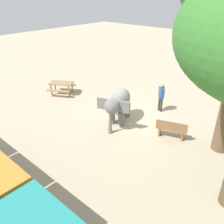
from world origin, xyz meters
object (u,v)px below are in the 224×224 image
feed_bucket (124,101)px  picnic_table_near (61,85)px  person_handler (161,95)px  wooden_bench (171,129)px  elephant (118,103)px

feed_bucket → picnic_table_near: bearing=21.6°
person_handler → wooden_bench: person_handler is taller
elephant → wooden_bench: 2.88m
elephant → person_handler: (-0.95, -2.53, -0.13)m
picnic_table_near → wooden_bench: bearing=150.1°
elephant → picnic_table_near: size_ratio=1.19×
person_handler → picnic_table_near: 6.49m
wooden_bench → person_handler: bearing=112.3°
elephant → wooden_bench: elephant is taller
elephant → feed_bucket: (1.19, -1.97, -0.91)m
wooden_bench → picnic_table_near: size_ratio=0.71×
elephant → person_handler: size_ratio=1.49×
wooden_bench → elephant: bearing=170.2°
person_handler → picnic_table_near: size_ratio=0.79×
elephant → feed_bucket: size_ratio=6.73×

